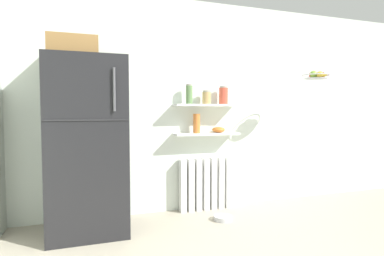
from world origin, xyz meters
name	(u,v)px	position (x,y,z in m)	size (l,w,h in m)	color
back_wall	(201,106)	(0.00, 2.05, 1.30)	(7.04, 0.10, 2.60)	silver
refrigerator	(87,142)	(-1.38, 1.64, 0.93)	(0.76, 0.74, 1.95)	black
radiator	(206,184)	(0.02, 1.92, 0.32)	(0.67, 0.12, 0.65)	white
wall_shelf_lower	(207,134)	(0.02, 1.89, 0.96)	(0.82, 0.22, 0.03)	white
wall_shelf_upper	(207,105)	(0.02, 1.89, 1.31)	(0.82, 0.22, 0.03)	white
storage_jar_0	(189,94)	(-0.21, 1.89, 1.44)	(0.08, 0.08, 0.24)	#5B7F4C
storage_jar_1	(207,97)	(0.02, 1.89, 1.41)	(0.11, 0.11, 0.17)	tan
storage_jar_2	(223,95)	(0.25, 1.89, 1.43)	(0.11, 0.11, 0.22)	#C64C38
vase	(197,124)	(-0.11, 1.89, 1.09)	(0.09, 0.09, 0.24)	#CC7033
shelf_bowl	(219,130)	(0.18, 1.89, 1.01)	(0.16, 0.16, 0.07)	orange
pet_food_bowl	(223,218)	(0.07, 1.49, 0.03)	(0.21, 0.21, 0.05)	#B7B7BC
hanging_fruit_basket	(316,75)	(1.25, 1.41, 1.67)	(0.32, 0.32, 0.10)	#B2B2B7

